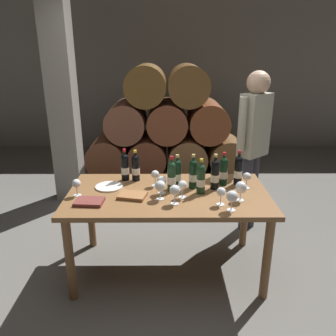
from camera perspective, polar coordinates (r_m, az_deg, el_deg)
ground_plane at (r=3.25m, az=0.02°, el=-16.50°), size 14.00×14.00×0.00m
cellar_back_wall at (r=6.85m, az=-0.20°, el=15.31°), size 10.00×0.24×2.80m
barrel_stack at (r=5.36m, az=-0.15°, el=6.78°), size 2.49×0.90×1.69m
stone_pillar at (r=4.46m, az=-17.37°, el=10.80°), size 0.32×0.32×2.60m
dining_table at (r=2.91m, az=0.02°, el=-5.81°), size 1.70×0.90×0.76m
wine_bottle_0 at (r=2.95m, az=1.58°, el=-0.85°), size 0.07×0.07×0.29m
wine_bottle_1 at (r=3.06m, az=11.80°, el=-0.35°), size 0.07×0.07×0.32m
wine_bottle_2 at (r=3.12m, az=-7.27°, el=0.20°), size 0.07×0.07×0.30m
wine_bottle_3 at (r=3.02m, az=9.35°, el=-0.50°), size 0.07×0.07×0.30m
wine_bottle_4 at (r=2.93m, az=7.94°, el=-1.02°), size 0.07×0.07×0.32m
wine_bottle_5 at (r=2.93m, az=4.26°, el=-0.95°), size 0.07×0.07×0.31m
wine_bottle_6 at (r=2.83m, az=5.59°, el=-1.77°), size 0.07×0.07×0.30m
wine_bottle_7 at (r=3.10m, az=-5.48°, el=0.11°), size 0.07×0.07×0.29m
wine_bottle_8 at (r=2.86m, az=0.61°, el=-1.37°), size 0.07×0.07×0.31m
wine_glass_0 at (r=2.97m, az=-2.19°, el=-1.19°), size 0.07×0.07×0.15m
wine_glass_1 at (r=2.74m, az=2.47°, el=-3.00°), size 0.07×0.07×0.15m
wine_glass_2 at (r=2.57m, az=10.76°, el=-4.78°), size 0.09×0.09×0.16m
wine_glass_3 at (r=2.65m, az=8.97°, el=-4.11°), size 0.07×0.07×0.15m
wine_glass_4 at (r=2.74m, az=12.23°, el=-3.22°), size 0.09×0.09×0.16m
wine_glass_5 at (r=2.71m, az=-1.34°, el=-3.11°), size 0.09×0.09×0.16m
wine_glass_6 at (r=2.82m, az=-1.05°, el=-2.26°), size 0.08×0.08×0.15m
wine_glass_7 at (r=2.87m, az=-15.22°, el=-2.64°), size 0.07×0.07×0.15m
wine_glass_8 at (r=3.00m, az=13.17°, el=-1.53°), size 0.07×0.07×0.15m
wine_glass_9 at (r=2.63m, az=1.16°, el=-3.86°), size 0.09×0.09×0.16m
tasting_notebook at (r=2.79m, az=-6.04°, el=-4.67°), size 0.25×0.20×0.03m
leather_ledger at (r=2.75m, az=-13.15°, el=-5.57°), size 0.23×0.18×0.03m
serving_plate at (r=3.02m, az=-9.93°, el=-3.11°), size 0.24×0.24×0.01m
sommelier_presenting at (r=3.60m, az=14.26°, el=4.98°), size 0.40×0.35×1.72m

